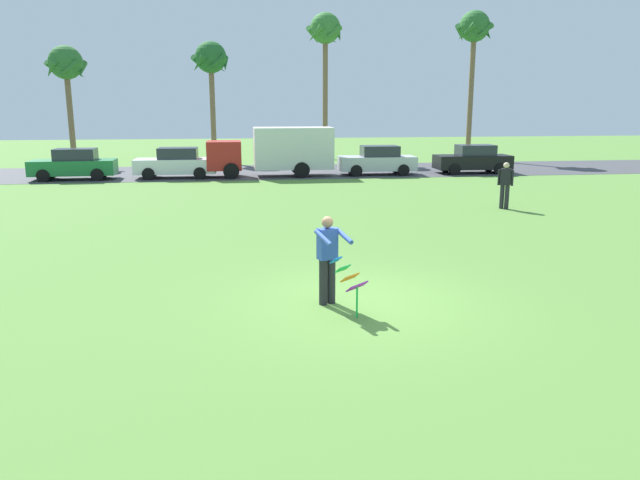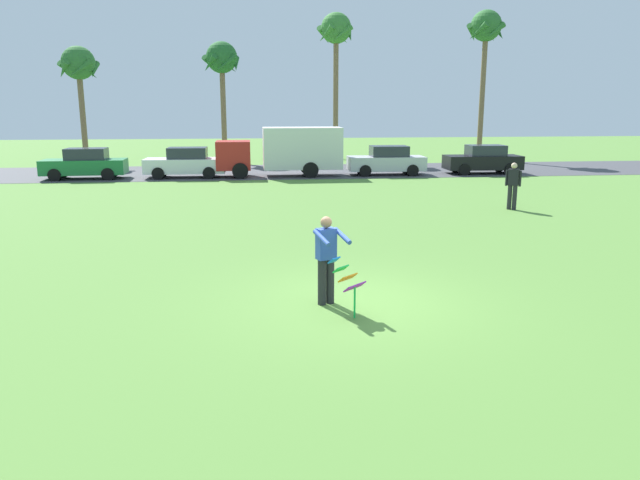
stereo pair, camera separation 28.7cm
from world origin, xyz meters
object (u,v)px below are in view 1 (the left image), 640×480
Objects in this scene: person_kite_flyer at (328,257)px; palm_tree_right_near at (211,62)px; parked_car_black at (473,160)px; palm_tree_left_near at (66,67)px; palm_tree_centre_far at (325,36)px; parked_car_silver at (378,161)px; parked_car_green at (74,165)px; person_walker_near at (505,184)px; parked_car_white at (176,163)px; kite_held at (350,279)px; parked_truck_red_cab at (278,150)px; palm_tree_far_left at (474,34)px.

palm_tree_right_near is (-3.10, 31.54, 5.66)m from person_kite_flyer.
parked_car_black is 25.83m from palm_tree_left_near.
person_kite_flyer is at bearing -68.15° from palm_tree_left_near.
palm_tree_centre_far is (-6.90, 10.55, 7.72)m from parked_car_black.
parked_car_silver is 0.42× the size of palm_tree_centre_far.
palm_tree_right_near is (-14.77, 9.99, 5.83)m from parked_car_black.
parked_car_green is at bearing -124.51° from palm_tree_right_near.
person_walker_near reaches higher than parked_car_green.
parked_car_silver is at bearing -0.00° from parked_car_white.
person_kite_flyer is at bearing -65.19° from parked_car_green.
parked_car_green is (-10.26, 22.28, 0.07)m from kite_held.
person_kite_flyer is 0.41× the size of parked_car_black.
parked_car_black reaches higher than kite_held.
parked_car_white is 11.69m from palm_tree_right_near.
parked_car_white is at bearing -179.99° from parked_truck_red_cab.
parked_car_black is 2.45× the size of person_walker_near.
parked_car_green and parked_car_white have the same top height.
palm_tree_far_left is at bearing 0.64° from palm_tree_left_near.
palm_tree_right_near is 0.80× the size of palm_tree_centre_far.
palm_tree_right_near is at bearing 145.94° from parked_car_black.
kite_held is 0.25× the size of parked_car_silver.
palm_tree_far_left reaches higher than palm_tree_left_near.
parked_car_silver is 1.00× the size of parked_car_black.
parked_car_black is (16.46, -0.00, 0.00)m from parked_car_white.
palm_tree_centre_far is (14.74, 10.55, 7.72)m from parked_car_green.
parked_car_black is at bearing -0.00° from parked_car_green.
parked_car_white is (-5.08, 22.28, 0.07)m from kite_held.
palm_tree_far_left is at bearing -9.29° from palm_tree_centre_far.
person_kite_flyer is at bearing -105.87° from parked_car_silver.
palm_tree_centre_far is at bearing 68.47° from parked_truck_red_cab.
parked_truck_red_cab is at bearing 179.99° from parked_car_silver.
kite_held is 0.62× the size of person_walker_near.
kite_held is at bearing -97.77° from palm_tree_centre_far.
palm_tree_left_near reaches higher than parked_car_white.
palm_tree_left_near is (-23.76, 8.60, 5.35)m from parked_car_black.
palm_tree_centre_far is (4.16, 10.55, 7.08)m from parked_truck_red_cab.
palm_tree_centre_far reaches higher than palm_tree_left_near.
person_kite_flyer is at bearing -77.47° from parked_car_white.
parked_car_black is at bearing -56.83° from palm_tree_centre_far.
palm_tree_centre_far is at bearing 35.60° from parked_car_green.
palm_tree_centre_far is (9.56, 10.55, 7.72)m from parked_car_white.
parked_truck_red_cab reaches higher than parked_car_silver.
palm_tree_left_near reaches higher than parked_car_green.
kite_held is at bearing -104.68° from parked_car_silver.
palm_tree_centre_far reaches higher than parked_truck_red_cab.
palm_tree_left_near is 9.11m from palm_tree_right_near.
parked_car_silver is (5.83, 22.28, 0.07)m from kite_held.
person_walker_near is at bearing -79.90° from parked_car_silver.
person_kite_flyer is at bearing 111.99° from kite_held.
palm_tree_right_near is (8.99, 1.39, 0.48)m from palm_tree_left_near.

